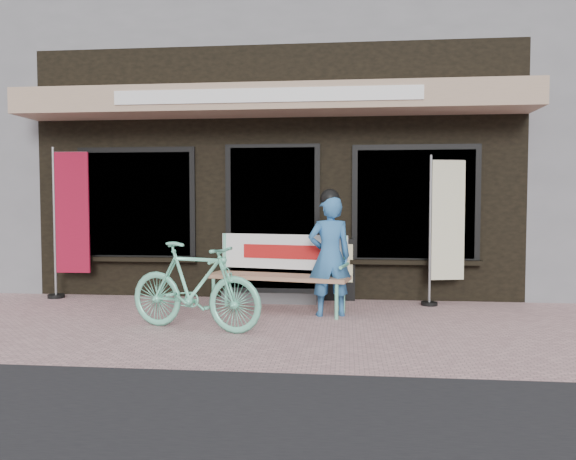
# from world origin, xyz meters

# --- Properties ---
(ground) EXTENTS (70.00, 70.00, 0.00)m
(ground) POSITION_xyz_m (0.00, 0.00, 0.00)
(ground) COLOR #C59797
(ground) RESTS_ON ground
(storefront) EXTENTS (7.00, 6.77, 6.00)m
(storefront) POSITION_xyz_m (0.00, 4.96, 2.99)
(storefront) COLOR black
(storefront) RESTS_ON ground
(bench) EXTENTS (1.84, 0.79, 0.97)m
(bench) POSITION_xyz_m (0.22, 1.08, 0.57)
(bench) COLOR #70DAB2
(bench) RESTS_ON ground
(person) EXTENTS (0.60, 0.47, 1.54)m
(person) POSITION_xyz_m (0.85, 0.84, 0.76)
(person) COLOR teal
(person) RESTS_ON ground
(bicycle) EXTENTS (1.65, 0.87, 0.95)m
(bicycle) POSITION_xyz_m (-0.58, -0.07, 0.48)
(bicycle) COLOR #70DAB2
(bicycle) RESTS_ON ground
(nobori_red) EXTENTS (0.63, 0.24, 2.16)m
(nobori_red) POSITION_xyz_m (-2.89, 1.69, 1.12)
(nobori_red) COLOR gray
(nobori_red) RESTS_ON ground
(nobori_cream) EXTENTS (0.60, 0.26, 2.00)m
(nobori_cream) POSITION_xyz_m (2.35, 1.70, 1.03)
(nobori_cream) COLOR gray
(nobori_cream) RESTS_ON ground
(menu_stand) EXTENTS (0.43, 0.10, 0.87)m
(menu_stand) POSITION_xyz_m (0.96, 1.90, 0.44)
(menu_stand) COLOR black
(menu_stand) RESTS_ON ground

